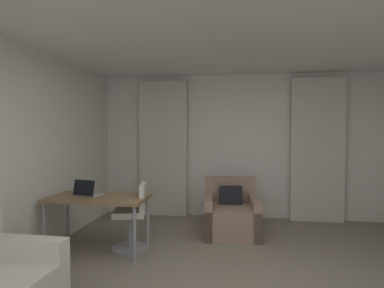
% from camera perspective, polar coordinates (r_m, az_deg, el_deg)
% --- Properties ---
extents(wall_window, '(5.12, 0.06, 2.60)m').
position_cam_1_polar(wall_window, '(5.73, 8.39, -0.40)').
color(wall_window, silver).
rests_on(wall_window, ground).
extents(ceiling, '(5.12, 6.12, 0.06)m').
position_cam_1_polar(ceiling, '(2.90, 8.37, 23.79)').
color(ceiling, white).
rests_on(ceiling, wall_left).
extents(curtain_left_panel, '(0.90, 0.06, 2.50)m').
position_cam_1_polar(curtain_left_panel, '(5.78, -5.38, -0.87)').
color(curtain_left_panel, beige).
rests_on(curtain_left_panel, ground).
extents(curtain_right_panel, '(0.90, 0.06, 2.50)m').
position_cam_1_polar(curtain_right_panel, '(5.77, 22.18, -1.03)').
color(curtain_right_panel, beige).
rests_on(curtain_right_panel, ground).
extents(armchair, '(0.88, 0.94, 0.82)m').
position_cam_1_polar(armchair, '(4.92, 7.20, -12.90)').
color(armchair, '#997A66').
rests_on(armchair, ground).
extents(desk, '(1.28, 0.64, 0.72)m').
position_cam_1_polar(desk, '(4.27, -16.97, -10.08)').
color(desk, olive).
rests_on(desk, ground).
extents(desk_chair, '(0.48, 0.48, 0.88)m').
position_cam_1_polar(desk_chair, '(4.27, -10.84, -13.70)').
color(desk_chair, gray).
rests_on(desk_chair, ground).
extents(laptop, '(0.37, 0.31, 0.22)m').
position_cam_1_polar(laptop, '(4.35, -18.69, -8.43)').
color(laptop, '#ADADB2').
rests_on(laptop, desk).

